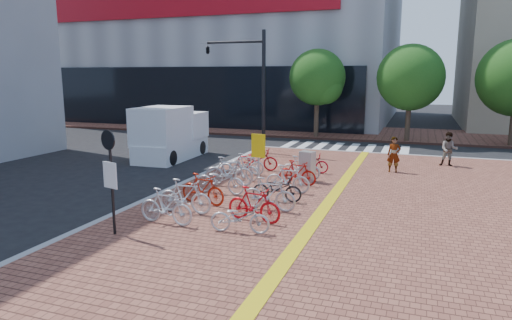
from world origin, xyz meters
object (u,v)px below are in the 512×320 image
at_px(bike_9, 254,204).
at_px(bike_3, 220,180).
at_px(bike_14, 301,168).
at_px(yellow_sign, 258,151).
at_px(bike_15, 309,163).
at_px(utility_box, 307,166).
at_px(bike_11, 277,188).
at_px(pedestrian_a, 394,155).
at_px(bike_0, 166,207).
at_px(bike_6, 246,164).
at_px(bike_2, 203,189).
at_px(bike_1, 185,196).
at_px(bike_10, 269,194).
at_px(bike_13, 297,173).
at_px(box_truck, 170,134).
at_px(bike_8, 240,217).
at_px(notice_sign, 110,169).
at_px(pedestrian_b, 449,149).
at_px(traffic_light_pole, 237,69).
at_px(bike_12, 288,179).
at_px(bike_5, 239,168).
at_px(bike_4, 229,171).

bearing_deg(bike_9, bike_3, 49.40).
distance_m(bike_14, yellow_sign, 2.39).
height_order(bike_15, utility_box, utility_box).
relative_size(bike_11, bike_14, 1.05).
bearing_deg(pedestrian_a, bike_0, -127.06).
bearing_deg(bike_6, bike_2, 174.56).
xyz_separation_m(bike_1, bike_10, (2.35, 1.15, -0.01)).
distance_m(bike_13, box_truck, 8.85).
xyz_separation_m(bike_0, bike_8, (2.25, 0.05, -0.09)).
distance_m(bike_9, bike_14, 5.74).
distance_m(bike_9, notice_sign, 4.11).
height_order(bike_8, pedestrian_b, pedestrian_b).
bearing_deg(bike_13, bike_9, -170.60).
height_order(bike_11, traffic_light_pole, traffic_light_pole).
xyz_separation_m(bike_0, bike_9, (2.27, 1.08, -0.01)).
height_order(bike_14, yellow_sign, yellow_sign).
relative_size(bike_1, bike_9, 1.05).
height_order(bike_13, pedestrian_b, pedestrian_b).
relative_size(bike_0, bike_15, 1.06).
distance_m(bike_3, bike_12, 2.45).
height_order(bike_3, bike_8, bike_3).
bearing_deg(bike_10, bike_6, 30.99).
bearing_deg(bike_9, bike_12, 8.45).
bearing_deg(pedestrian_b, traffic_light_pole, -179.40).
distance_m(bike_0, bike_14, 7.17).
bearing_deg(bike_10, bike_9, 179.00).
bearing_deg(box_truck, traffic_light_pole, 43.71).
height_order(bike_5, pedestrian_b, pedestrian_b).
height_order(bike_5, bike_8, bike_5).
height_order(bike_12, utility_box, utility_box).
height_order(bike_5, bike_12, bike_12).
height_order(bike_4, bike_9, bike_4).
xyz_separation_m(bike_4, bike_14, (2.32, 2.01, -0.09)).
bearing_deg(bike_3, bike_9, -137.28).
relative_size(bike_2, bike_6, 1.10).
bearing_deg(bike_5, bike_12, -107.02).
bearing_deg(yellow_sign, bike_11, -52.41).
bearing_deg(bike_1, bike_11, -45.40).
bearing_deg(notice_sign, bike_0, 53.87).
distance_m(bike_5, bike_9, 5.44).
xyz_separation_m(bike_6, bike_8, (2.44, -6.85, -0.03)).
xyz_separation_m(bike_13, notice_sign, (-3.19, -7.14, 1.30)).
bearing_deg(traffic_light_pole, bike_5, -67.49).
xyz_separation_m(bike_10, bike_11, (-0.08, 1.10, -0.08)).
relative_size(bike_0, bike_1, 0.97).
distance_m(bike_4, box_truck, 7.49).
relative_size(bike_10, pedestrian_b, 1.10).
xyz_separation_m(bike_4, pedestrian_a, (5.79, 4.82, 0.21)).
bearing_deg(bike_11, utility_box, -9.38).
bearing_deg(bike_2, box_truck, 47.14).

